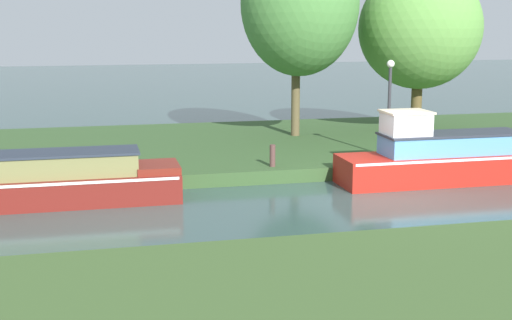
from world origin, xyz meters
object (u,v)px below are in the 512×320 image
Objects in this scene: maroon_narrowboat at (28,184)px; willow_tree_centre at (420,29)px; willow_tree_left at (300,3)px; red_barge at (457,158)px; mooring_post_near at (273,156)px; lamp_post at (389,96)px.

willow_tree_centre is (13.95, 6.82, 3.76)m from maroon_narrowboat.
willow_tree_left reaches higher than willow_tree_centre.
maroon_narrowboat is at bearing -144.98° from willow_tree_left.
willow_tree_left is at bearing 115.12° from red_barge.
maroon_narrowboat is 1.10× the size of willow_tree_left.
mooring_post_near is (-7.20, -5.44, -3.60)m from willow_tree_centre.
lamp_post reaches higher than mooring_post_near.
red_barge is 8.31m from willow_tree_left.
willow_tree_left reaches higher than lamp_post.
willow_tree_centre is 6.07m from lamp_post.
red_barge is 2.95m from lamp_post.
red_barge is at bearing -14.89° from mooring_post_near.
mooring_post_near is (-5.20, 1.38, 0.05)m from red_barge.
willow_tree_left is at bearing 35.02° from maroon_narrowboat.
red_barge reaches higher than mooring_post_near.
red_barge is at bearing -59.36° from lamp_post.
lamp_post is at bearing 120.64° from red_barge.
lamp_post is at bearing 10.54° from mooring_post_near.
red_barge is 11.35× the size of mooring_post_near.
lamp_post reaches higher than red_barge.
red_barge is 5.39m from mooring_post_near.
willow_tree_left is 11.44× the size of mooring_post_near.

